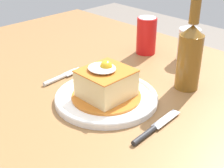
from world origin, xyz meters
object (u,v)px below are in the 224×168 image
Objects in this scene: fork at (60,77)px; drinking_glass at (188,47)px; main_plate at (106,97)px; beer_bottle_amber at (190,54)px; knife at (151,130)px; soda_can at (146,36)px.

drinking_glass is at bearing 64.86° from fork.
beer_bottle_amber is (0.10, 0.20, 0.09)m from main_plate.
knife is (0.35, -0.01, 0.00)m from fork.
knife is 0.26m from beer_bottle_amber.
soda_can is at bearing 113.46° from main_plate.
beer_bottle_amber is (0.28, 0.22, 0.09)m from fork.
beer_bottle_amber reaches higher than drinking_glass.
fork is at bearing -176.32° from main_plate.
knife is at bearing -66.60° from drinking_glass.
beer_bottle_amber reaches higher than soda_can.
soda_can is at bearing 131.50° from knife.
fork is 0.42m from drinking_glass.
soda_can is at bearing 154.68° from beer_bottle_amber.
beer_bottle_amber is (-0.06, 0.23, 0.09)m from knife.
soda_can is 1.18× the size of drinking_glass.
drinking_glass is at bearing 123.00° from beer_bottle_amber.
main_plate is 2.49× the size of drinking_glass.
fork and knife have the same top height.
beer_bottle_amber is at bearing 105.72° from knife.
main_plate is 2.10× the size of soda_can.
main_plate is 0.17m from knife.
fork is (-0.18, -0.01, -0.00)m from main_plate.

